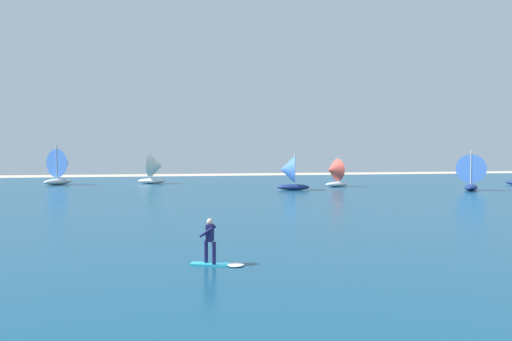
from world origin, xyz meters
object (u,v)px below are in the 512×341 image
at_px(sailboat_mid_left, 289,172).
at_px(sailboat_leading, 155,168).
at_px(sailboat_anchored_offshore, 334,172).
at_px(sailboat_trailing, 62,166).
at_px(sailboat_outermost, 472,172).
at_px(kitesurfer, 215,248).

height_order(sailboat_mid_left, sailboat_leading, sailboat_leading).
height_order(sailboat_anchored_offshore, sailboat_trailing, sailboat_trailing).
bearing_deg(sailboat_trailing, sailboat_leading, -3.42).
bearing_deg(sailboat_anchored_offshore, sailboat_mid_left, -149.48).
bearing_deg(sailboat_outermost, kitesurfer, -137.87).
bearing_deg(sailboat_anchored_offshore, sailboat_leading, 149.78).
bearing_deg(sailboat_mid_left, sailboat_anchored_offshore, 30.52).
bearing_deg(sailboat_trailing, sailboat_outermost, -25.81).
bearing_deg(sailboat_leading, sailboat_trailing, 176.58).
xyz_separation_m(kitesurfer, sailboat_outermost, (34.73, 31.42, 1.53)).
height_order(sailboat_mid_left, sailboat_trailing, sailboat_trailing).
bearing_deg(sailboat_anchored_offshore, sailboat_outermost, -36.09).
xyz_separation_m(kitesurfer, sailboat_trailing, (-13.12, 54.56, 1.94)).
relative_size(sailboat_mid_left, sailboat_leading, 0.94).
relative_size(kitesurfer, sailboat_mid_left, 0.45).
xyz_separation_m(sailboat_leading, sailboat_trailing, (-12.70, 0.76, 0.35)).
bearing_deg(sailboat_outermost, sailboat_mid_left, 165.89).
xyz_separation_m(kitesurfer, sailboat_mid_left, (14.22, 36.57, 1.45)).
height_order(sailboat_outermost, sailboat_trailing, sailboat_trailing).
bearing_deg(sailboat_trailing, kitesurfer, -76.48).
height_order(sailboat_mid_left, sailboat_outermost, sailboat_outermost).
relative_size(kitesurfer, sailboat_leading, 0.42).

